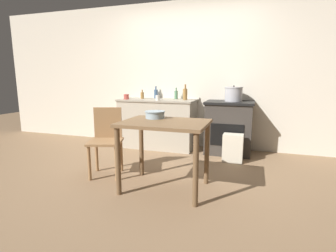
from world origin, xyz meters
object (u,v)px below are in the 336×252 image
at_px(chair, 106,139).
at_px(cup_center_right, 126,97).
at_px(stove, 229,127).
at_px(bottle_mid_left, 185,94).
at_px(bottle_left, 176,95).
at_px(bottle_center_left, 156,94).
at_px(stock_pot, 234,94).
at_px(mixing_bowl_large, 155,114).
at_px(flour_sack, 233,148).
at_px(cup_center, 158,98).
at_px(work_table, 165,133).
at_px(bottle_far_left, 142,95).

relative_size(chair, cup_center_right, 9.54).
distance_m(stove, bottle_mid_left, 0.92).
relative_size(chair, bottle_left, 4.26).
relative_size(chair, bottle_center_left, 3.89).
height_order(stove, stock_pot, stock_pot).
bearing_deg(bottle_center_left, bottle_mid_left, -16.80).
distance_m(mixing_bowl_large, bottle_mid_left, 1.53).
distance_m(flour_sack, cup_center, 1.47).
xyz_separation_m(flour_sack, mixing_bowl_large, (-0.83, -1.05, 0.61)).
distance_m(flour_sack, bottle_center_left, 1.77).
xyz_separation_m(flour_sack, stock_pot, (-0.06, 0.48, 0.77)).
bearing_deg(chair, bottle_left, 56.54).
relative_size(flour_sack, cup_center_right, 4.65).
bearing_deg(bottle_left, chair, -105.19).
distance_m(cup_center, cup_center_right, 0.61).
xyz_separation_m(bottle_center_left, cup_center_right, (-0.41, -0.39, -0.04)).
xyz_separation_m(cup_center, cup_center_right, (-0.61, 0.05, 0.00)).
bearing_deg(chair, cup_center_right, 87.70).
bearing_deg(stock_pot, chair, -133.97).
distance_m(stock_pot, bottle_mid_left, 0.80).
bearing_deg(bottle_center_left, mixing_bowl_large, -69.27).
height_order(bottle_center_left, cup_center, bottle_center_left).
relative_size(work_table, bottle_far_left, 5.74).
xyz_separation_m(stock_pot, bottle_center_left, (-1.41, 0.18, -0.03)).
xyz_separation_m(flour_sack, cup_center, (-1.27, 0.22, 0.70)).
height_order(stock_pot, cup_center_right, stock_pot).
height_order(bottle_left, cup_center_right, bottle_left).
bearing_deg(bottle_center_left, work_table, -66.30).
relative_size(flour_sack, bottle_left, 2.08).
bearing_deg(bottle_mid_left, chair, -113.35).
relative_size(stove, bottle_left, 4.27).
xyz_separation_m(bottle_far_left, cup_center_right, (-0.22, -0.20, -0.02)).
bearing_deg(stove, bottle_mid_left, 178.97).
relative_size(stove, mixing_bowl_large, 3.60).
relative_size(flour_sack, bottle_mid_left, 1.58).
height_order(stove, chair, stove).
bearing_deg(bottle_mid_left, flour_sack, -28.43).
height_order(mixing_bowl_large, cup_center, cup_center).
bearing_deg(cup_center_right, bottle_center_left, 43.36).
relative_size(mixing_bowl_large, cup_center_right, 2.66).
bearing_deg(flour_sack, work_table, -117.60).
height_order(work_table, chair, chair).
bearing_deg(bottle_left, cup_center, -117.83).
bearing_deg(mixing_bowl_large, bottle_center_left, 110.73).
xyz_separation_m(stock_pot, cup_center_right, (-1.82, -0.21, -0.07)).
distance_m(work_table, flour_sack, 1.46).
bearing_deg(stove, cup_center_right, -173.89).
height_order(stove, flour_sack, stove).
xyz_separation_m(bottle_left, cup_center, (-0.20, -0.39, -0.03)).
bearing_deg(work_table, bottle_left, 102.98).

